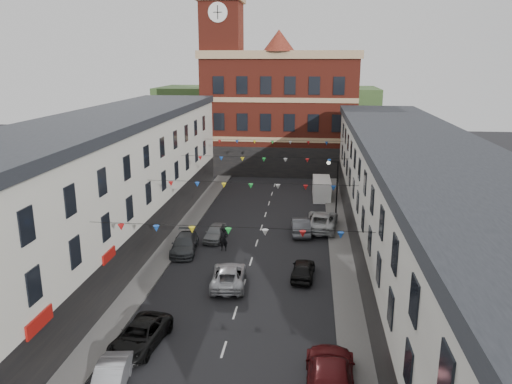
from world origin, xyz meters
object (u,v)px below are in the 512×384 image
at_px(car_right_e, 301,226).
at_px(car_right_f, 321,221).
at_px(car_left_e, 215,232).
at_px(car_right_c, 330,375).
at_px(car_left_d, 185,244).
at_px(street_lamp, 334,183).
at_px(moving_car, 229,276).
at_px(car_left_c, 140,335).
at_px(car_left_b, 110,379).
at_px(white_van, 322,189).
at_px(car_right_d, 303,269).
at_px(pedestrian, 224,239).

height_order(car_right_e, car_right_f, car_right_f).
height_order(car_left_e, car_right_c, car_right_c).
bearing_deg(car_right_e, car_right_f, -147.92).
bearing_deg(car_left_d, car_right_c, -61.44).
height_order(street_lamp, car_left_d, street_lamp).
bearing_deg(moving_car, car_left_d, -56.41).
xyz_separation_m(street_lamp, car_left_c, (-11.05, -22.17, -3.26)).
height_order(street_lamp, moving_car, street_lamp).
bearing_deg(car_right_e, car_left_d, 26.24).
height_order(car_left_c, car_left_e, car_left_c).
bearing_deg(car_left_d, car_left_b, -92.67).
distance_m(car_left_e, moving_car, 9.03).
distance_m(car_left_c, white_van, 32.57).
relative_size(car_right_d, car_right_e, 0.86).
bearing_deg(car_left_c, car_right_f, 71.32).
height_order(street_lamp, car_left_e, street_lamp).
height_order(street_lamp, pedestrian, street_lamp).
xyz_separation_m(street_lamp, car_left_b, (-11.16, -25.97, -3.27)).
bearing_deg(car_left_d, street_lamp, 30.03).
bearing_deg(moving_car, white_van, -111.38).
xyz_separation_m(car_right_c, pedestrian, (-7.93, 16.86, 0.13)).
xyz_separation_m(car_left_e, moving_car, (2.58, -8.65, 0.04)).
xyz_separation_m(car_left_c, car_right_e, (8.10, 18.97, 0.09)).
height_order(car_left_b, car_right_e, car_right_e).
relative_size(car_left_c, car_left_e, 1.23).
height_order(car_left_b, car_left_c, car_left_c).
bearing_deg(car_left_d, pedestrian, 6.89).
bearing_deg(car_left_d, car_left_c, -91.37).
height_order(car_right_e, pedestrian, pedestrian).
xyz_separation_m(car_left_c, car_right_f, (9.94, 20.34, 0.17)).
distance_m(car_left_c, car_right_d, 12.86).
bearing_deg(white_van, moving_car, -107.35).
bearing_deg(moving_car, car_left_b, 67.76).
bearing_deg(car_left_d, white_van, 51.90).
bearing_deg(car_left_e, car_left_d, -118.62).
distance_m(car_right_e, pedestrian, 7.70).
distance_m(car_left_c, car_left_e, 16.66).
distance_m(car_left_e, car_right_f, 9.78).
bearing_deg(car_right_f, pedestrian, 43.53).
bearing_deg(car_right_f, car_left_b, 73.05).
xyz_separation_m(car_right_d, pedestrian, (-6.44, 4.55, 0.31)).
distance_m(car_left_d, car_left_e, 3.63).
bearing_deg(car_left_b, car_left_d, 85.07).
relative_size(moving_car, white_van, 0.99).
bearing_deg(car_right_f, street_lamp, -115.55).
distance_m(car_right_d, moving_car, 5.29).
relative_size(car_right_f, white_van, 1.20).
relative_size(street_lamp, car_right_e, 1.35).
bearing_deg(white_van, car_right_c, -91.47).
xyz_separation_m(car_left_c, car_left_d, (-1.00, 13.53, 0.03)).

